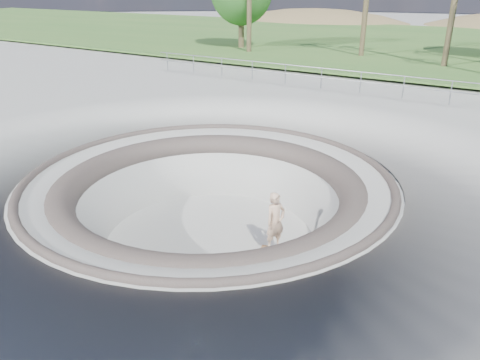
{
  "coord_description": "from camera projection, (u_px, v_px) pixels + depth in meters",
  "views": [
    {
      "loc": [
        7.29,
        -9.6,
        4.98
      ],
      "look_at": [
        0.7,
        0.51,
        -0.1
      ],
      "focal_mm": 35.0,
      "sensor_mm": 36.0,
      "label": 1
    }
  ],
  "objects": [
    {
      "name": "skateboard",
      "position": [
        275.0,
        249.0,
        13.01
      ],
      "size": [
        0.78,
        0.41,
        0.08
      ],
      "color": "#905D39",
      "rests_on": "ground"
    },
    {
      "name": "grass_strip",
      "position": [
        451.0,
        45.0,
        39.19
      ],
      "size": [
        180.0,
        36.0,
        0.12
      ],
      "color": "#356026",
      "rests_on": "ground"
    },
    {
      "name": "skate_bowl",
      "position": [
        211.0,
        235.0,
        13.72
      ],
      "size": [
        14.0,
        14.0,
        4.1
      ],
      "color": "gray",
      "rests_on": "ground"
    },
    {
      "name": "safety_railing",
      "position": [
        361.0,
        82.0,
        22.01
      ],
      "size": [
        25.0,
        0.06,
        1.03
      ],
      "color": "gray",
      "rests_on": "ground"
    },
    {
      "name": "skater",
      "position": [
        275.0,
        222.0,
        12.68
      ],
      "size": [
        0.6,
        0.72,
        1.68
      ],
      "primitive_type": "imported",
      "rotation": [
        0.0,
        0.0,
        1.2
      ],
      "color": "tan",
      "rests_on": "skateboard"
    },
    {
      "name": "ground",
      "position": [
        209.0,
        177.0,
        13.01
      ],
      "size": [
        180.0,
        180.0,
        0.0
      ],
      "primitive_type": "plane",
      "color": "gray",
      "rests_on": "ground"
    }
  ]
}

